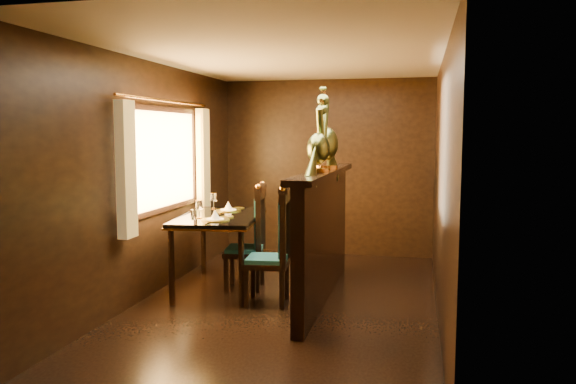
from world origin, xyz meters
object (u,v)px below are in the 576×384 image
peacock_left (318,135)px  chair_right (254,234)px  chair_left (278,242)px  peacock_right (326,129)px  dining_table (219,222)px

peacock_left → chair_right: bearing=148.4°
chair_right → chair_left: bearing=-58.6°
peacock_right → chair_right: bearing=177.4°
dining_table → chair_right: size_ratio=1.26×
chair_right → dining_table: bearing=-174.5°
chair_left → chair_right: size_ratio=1.03×
dining_table → chair_left: bearing=-34.3°
chair_left → peacock_right: size_ratio=1.45×
dining_table → chair_left: (0.77, -0.39, -0.12)m
dining_table → chair_left: chair_left is taller
peacock_left → peacock_right: peacock_right is taller
chair_left → chair_right: chair_left is taller
chair_left → peacock_left: peacock_left is taller
dining_table → chair_right: (0.38, 0.09, -0.14)m
chair_right → peacock_left: (0.81, -0.50, 1.10)m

